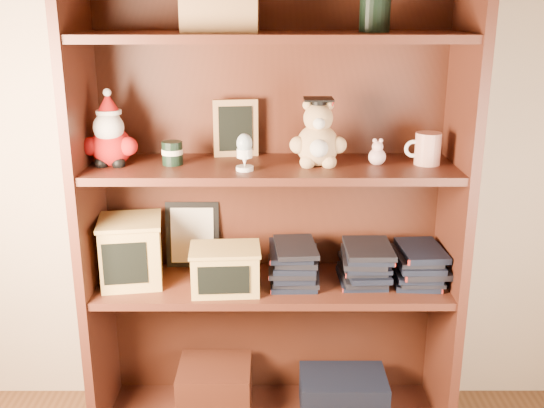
{
  "coord_description": "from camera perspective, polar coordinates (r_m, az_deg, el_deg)",
  "views": [
    {
      "loc": [
        0.16,
        -0.63,
        1.43
      ],
      "look_at": [
        0.16,
        1.3,
        0.82
      ],
      "focal_mm": 42.0,
      "sensor_mm": 36.0,
      "label": 1
    }
  ],
  "objects": [
    {
      "name": "certificate_frame",
      "position": [
        2.23,
        -7.14,
        -2.73
      ],
      "size": [
        0.18,
        0.05,
        0.23
      ],
      "color": "black",
      "rests_on": "shelf_lower"
    },
    {
      "name": "book_stack_mid",
      "position": [
        2.12,
        8.38,
        -5.31
      ],
      "size": [
        0.14,
        0.2,
        0.13
      ],
      "color": "black",
      "rests_on": "shelf_lower"
    },
    {
      "name": "bookcase",
      "position": [
        2.09,
        -0.07,
        -0.66
      ],
      "size": [
        1.2,
        0.35,
        1.6
      ],
      "color": "#4A2115",
      "rests_on": "ground"
    },
    {
      "name": "book_stack_right",
      "position": [
        2.16,
        13.03,
        -5.43
      ],
      "size": [
        0.14,
        0.2,
        0.11
      ],
      "color": "black",
      "rests_on": "shelf_lower"
    },
    {
      "name": "grad_teddy_bear",
      "position": [
        1.97,
        4.13,
        5.8
      ],
      "size": [
        0.18,
        0.15,
        0.21
      ],
      "color": "tan",
      "rests_on": "shelf_upper"
    },
    {
      "name": "egg_cup",
      "position": [
        1.91,
        -2.48,
        4.79
      ],
      "size": [
        0.05,
        0.05,
        0.11
      ],
      "color": "white",
      "rests_on": "shelf_upper"
    },
    {
      "name": "pencils_box",
      "position": [
        2.04,
        -4.21,
        -5.81
      ],
      "size": [
        0.23,
        0.17,
        0.15
      ],
      "color": "tan",
      "rests_on": "shelf_lower"
    },
    {
      "name": "treats_box",
      "position": [
        2.13,
        -12.5,
        -4.1
      ],
      "size": [
        0.23,
        0.23,
        0.22
      ],
      "color": "tan",
      "rests_on": "shelf_lower"
    },
    {
      "name": "shelf_upper",
      "position": [
        1.99,
        -0.0,
        3.22
      ],
      "size": [
        1.14,
        0.33,
        0.02
      ],
      "color": "#4A2115",
      "rests_on": "ground"
    },
    {
      "name": "pink_figurine",
      "position": [
        2.01,
        9.41,
        4.41
      ],
      "size": [
        0.05,
        0.05,
        0.09
      ],
      "color": "beige",
      "rests_on": "shelf_upper"
    },
    {
      "name": "santa_plush",
      "position": [
        2.03,
        -14.32,
        5.85
      ],
      "size": [
        0.17,
        0.12,
        0.24
      ],
      "color": "#A50F0F",
      "rests_on": "shelf_upper"
    },
    {
      "name": "teachers_tin",
      "position": [
        2.01,
        -8.92,
        4.56
      ],
      "size": [
        0.07,
        0.07,
        0.07
      ],
      "color": "black",
      "rests_on": "shelf_upper"
    },
    {
      "name": "chalkboard_plaque",
      "position": [
        2.09,
        -3.27,
        6.72
      ],
      "size": [
        0.15,
        0.09,
        0.19
      ],
      "color": "#9E7547",
      "rests_on": "shelf_upper"
    },
    {
      "name": "book_stack_left",
      "position": [
        2.1,
        1.97,
        -5.37
      ],
      "size": [
        0.14,
        0.2,
        0.13
      ],
      "color": "black",
      "rests_on": "shelf_lower"
    },
    {
      "name": "shelf_lower",
      "position": [
        2.13,
        -0.0,
        -7.27
      ],
      "size": [
        1.14,
        0.33,
        0.02
      ],
      "color": "#4A2115",
      "rests_on": "ground"
    },
    {
      "name": "room_envelope",
      "position": [
        0.65,
        -15.11,
        15.42
      ],
      "size": [
        3.04,
        3.04,
        2.51
      ],
      "color": "#4F311B",
      "rests_on": "ground"
    },
    {
      "name": "teacher_mug",
      "position": [
        2.04,
        13.72,
        4.84
      ],
      "size": [
        0.11,
        0.08,
        0.1
      ],
      "color": "silver",
      "rests_on": "shelf_upper"
    }
  ]
}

